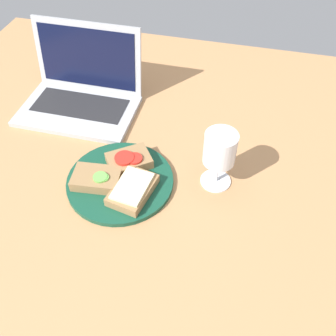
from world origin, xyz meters
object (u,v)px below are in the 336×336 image
at_px(sandwich_with_tomato, 129,160).
at_px(wine_glass, 220,151).
at_px(laptop, 82,90).
at_px(sandwich_with_cucumber, 97,179).
at_px(sandwich_with_cheese, 133,189).
at_px(plate, 120,181).

bearing_deg(sandwich_with_tomato, wine_glass, 1.89).
xyz_separation_m(wine_glass, laptop, (-0.42, 0.21, -0.06)).
relative_size(sandwich_with_cucumber, wine_glass, 0.78).
bearing_deg(wine_glass, sandwich_with_cheese, -152.83).
height_order(plate, sandwich_with_cucumber, sandwich_with_cucumber).
xyz_separation_m(plate, wine_glass, (0.22, 0.06, 0.10)).
relative_size(plate, sandwich_with_cheese, 1.93).
bearing_deg(sandwich_with_cucumber, sandwich_with_tomato, 53.00).
bearing_deg(sandwich_with_cheese, laptop, 129.38).
relative_size(sandwich_with_cheese, laptop, 0.41).
relative_size(sandwich_with_tomato, wine_glass, 0.84).
xyz_separation_m(sandwich_with_cheese, laptop, (-0.25, 0.30, 0.02)).
xyz_separation_m(plate, sandwich_with_cucumber, (-0.05, -0.02, 0.02)).
bearing_deg(plate, laptop, 127.24).
bearing_deg(sandwich_with_cucumber, sandwich_with_cheese, -7.01).
relative_size(plate, laptop, 0.79).
xyz_separation_m(sandwich_with_cucumber, sandwich_with_cheese, (0.09, -0.01, 0.00)).
distance_m(sandwich_with_cucumber, sandwich_with_tomato, 0.09).
distance_m(sandwich_with_cheese, wine_glass, 0.21).
xyz_separation_m(sandwich_with_cheese, wine_glass, (0.18, 0.09, 0.08)).
bearing_deg(laptop, wine_glass, -26.08).
xyz_separation_m(sandwich_with_cucumber, sandwich_with_tomato, (0.06, 0.07, 0.00)).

